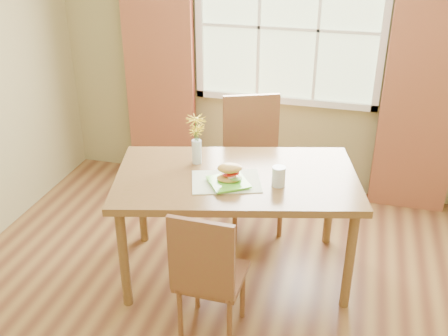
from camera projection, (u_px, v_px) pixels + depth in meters
name	position (u px, v px, depth m)	size (l,w,h in m)	color
room	(236.00, 127.00, 2.86)	(4.24, 3.84, 2.74)	brown
window	(289.00, 28.00, 4.41)	(1.62, 0.06, 1.32)	#BACE9C
curtain_left	(159.00, 68.00, 4.77)	(0.65, 0.08, 2.20)	maroon
curtain_right	(425.00, 88.00, 4.25)	(0.65, 0.08, 2.20)	maroon
dining_table	(236.00, 186.00, 3.59)	(1.81, 1.29, 0.80)	brown
chair_near	(208.00, 272.00, 3.08)	(0.40, 0.40, 0.93)	brown
chair_far	(253.00, 157.00, 4.26)	(0.60, 0.60, 1.10)	brown
placemat	(226.00, 181.00, 3.46)	(0.45, 0.33, 0.01)	beige
plate	(228.00, 183.00, 3.42)	(0.24, 0.24, 0.01)	#68D836
croissant_sandwich	(230.00, 173.00, 3.41)	(0.19, 0.16, 0.13)	gold
water_glass	(279.00, 177.00, 3.39)	(0.09, 0.09, 0.13)	silver
flower_vase	(196.00, 135.00, 3.62)	(0.14, 0.14, 0.35)	silver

